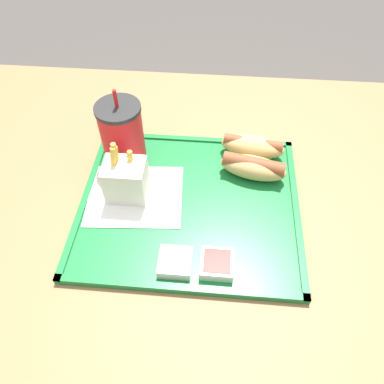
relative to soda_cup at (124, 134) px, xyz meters
name	(u,v)px	position (x,y,z in m)	size (l,w,h in m)	color
ground_plane	(203,355)	(0.18, -0.15, -0.85)	(8.00, 8.00, 0.00)	#4C4742
dining_table	(206,310)	(0.18, -0.15, -0.46)	(1.38, 0.96, 0.78)	olive
food_tray	(192,204)	(0.14, -0.11, -0.07)	(0.40, 0.36, 0.01)	#197233
paper_napkin	(138,196)	(0.04, -0.10, -0.06)	(0.18, 0.16, 0.00)	white
soda_cup	(124,134)	(0.00, 0.00, 0.00)	(0.09, 0.09, 0.16)	red
hot_dog_far	(255,146)	(0.26, 0.03, -0.04)	(0.13, 0.07, 0.04)	tan
hot_dog_near	(256,167)	(0.26, -0.03, -0.04)	(0.14, 0.08, 0.05)	tan
fries_carton	(128,180)	(0.02, -0.10, -0.02)	(0.07, 0.06, 0.12)	silver
sauce_cup_mayo	(178,262)	(0.13, -0.24, -0.05)	(0.05, 0.05, 0.02)	silver
sauce_cup_ketchup	(220,264)	(0.20, -0.24, -0.05)	(0.05, 0.05, 0.02)	silver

